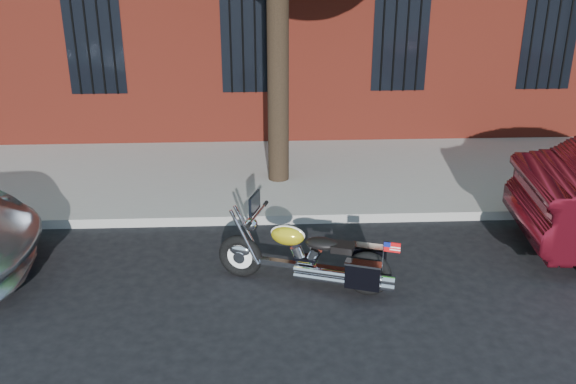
{
  "coord_description": "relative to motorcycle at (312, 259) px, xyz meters",
  "views": [
    {
      "loc": [
        0.17,
        -7.7,
        4.26
      ],
      "look_at": [
        0.57,
        0.8,
        0.75
      ],
      "focal_mm": 40.0,
      "sensor_mm": 36.0,
      "label": 1
    }
  ],
  "objects": [
    {
      "name": "sidewalk",
      "position": [
        -0.8,
        3.84,
        -0.33
      ],
      "size": [
        40.0,
        3.6,
        0.15
      ],
      "primitive_type": "cube",
      "color": "gray",
      "rests_on": "ground"
    },
    {
      "name": "curb",
      "position": [
        -0.8,
        1.96,
        -0.33
      ],
      "size": [
        40.0,
        0.16,
        0.15
      ],
      "primitive_type": "cube",
      "color": "gray",
      "rests_on": "ground"
    },
    {
      "name": "motorcycle",
      "position": [
        0.0,
        0.0,
        0.0
      ],
      "size": [
        2.19,
        1.17,
        1.2
      ],
      "rotation": [
        0.0,
        0.0,
        -0.32
      ],
      "color": "black",
      "rests_on": "ground"
    },
    {
      "name": "ground",
      "position": [
        -0.8,
        0.58,
        -0.4
      ],
      "size": [
        120.0,
        120.0,
        0.0
      ],
      "primitive_type": "plane",
      "color": "black",
      "rests_on": "ground"
    }
  ]
}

